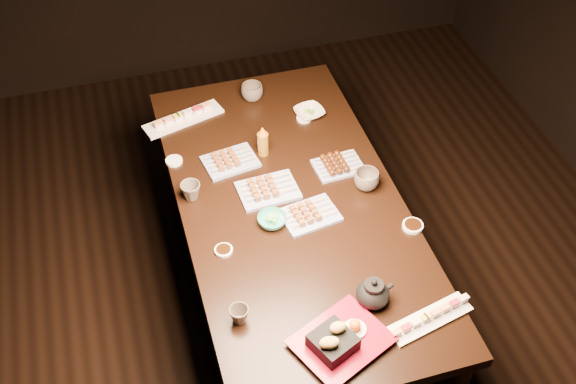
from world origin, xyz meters
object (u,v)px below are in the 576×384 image
at_px(sushi_platter_near, 430,317).
at_px(teacup_mid_right, 367,180).
at_px(sushi_platter_far, 183,116).
at_px(tempura_tray, 342,335).
at_px(dining_table, 291,262).
at_px(condiment_bottle, 263,141).
at_px(yakitori_plate_left, 230,158).
at_px(teapot, 373,292).
at_px(teacup_near_left, 239,315).
at_px(yakitori_plate_right, 310,212).
at_px(teacup_far_left, 191,191).
at_px(yakitori_plate_center, 268,187).
at_px(edamame_bowl_cream, 309,113).
at_px(edamame_bowl_green, 272,220).
at_px(teacup_far_right, 252,92).

height_order(sushi_platter_near, teacup_mid_right, teacup_mid_right).
relative_size(sushi_platter_far, teacup_mid_right, 3.53).
xyz_separation_m(tempura_tray, teacup_mid_right, (0.36, 0.70, -0.01)).
bearing_deg(dining_table, condiment_bottle, 88.50).
relative_size(yakitori_plate_left, teapot, 1.57).
height_order(sushi_platter_far, teacup_near_left, teacup_near_left).
relative_size(yakitori_plate_right, teacup_far_left, 2.70).
bearing_deg(yakitori_plate_center, teapot, -75.25).
bearing_deg(edamame_bowl_cream, sushi_platter_far, 167.13).
relative_size(edamame_bowl_green, condiment_bottle, 0.78).
bearing_deg(teacup_near_left, sushi_platter_far, 89.32).
height_order(teacup_near_left, teacup_far_right, teacup_far_right).
relative_size(yakitori_plate_center, edamame_bowl_green, 2.09).
distance_m(sushi_platter_far, yakitori_plate_right, 0.84).
height_order(sushi_platter_far, teacup_far_right, teacup_far_right).
relative_size(yakitori_plate_center, teacup_near_left, 3.44).
relative_size(teacup_far_right, teapot, 0.72).
height_order(teacup_mid_right, teapot, teapot).
height_order(yakitori_plate_center, teacup_far_left, teacup_far_left).
relative_size(sushi_platter_far, condiment_bottle, 2.52).
xyz_separation_m(sushi_platter_far, edamame_bowl_green, (0.22, -0.75, -0.00)).
relative_size(tempura_tray, teapot, 2.15).
xyz_separation_m(sushi_platter_near, teacup_far_left, (-0.70, 0.84, 0.02)).
bearing_deg(teacup_mid_right, teapot, -108.72).
height_order(teacup_near_left, teapot, teapot).
height_order(teacup_near_left, teacup_far_left, teacup_far_left).
bearing_deg(yakitori_plate_right, yakitori_plate_left, 110.99).
xyz_separation_m(yakitori_plate_center, teacup_far_left, (-0.31, 0.06, 0.01)).
distance_m(edamame_bowl_green, teacup_far_left, 0.37).
bearing_deg(tempura_tray, yakitori_plate_left, 74.94).
xyz_separation_m(teacup_far_left, teapot, (0.53, -0.71, 0.02)).
height_order(sushi_platter_far, edamame_bowl_green, sushi_platter_far).
bearing_deg(yakitori_plate_left, sushi_platter_far, 103.17).
relative_size(tempura_tray, teacup_near_left, 4.35).
bearing_deg(tempura_tray, yakitori_plate_center, 69.47).
height_order(sushi_platter_near, yakitori_plate_left, yakitori_plate_left).
bearing_deg(teacup_far_left, yakitori_plate_center, -10.15).
bearing_deg(sushi_platter_far, dining_table, 100.04).
distance_m(sushi_platter_far, condiment_bottle, 0.45).
distance_m(dining_table, teacup_mid_right, 0.53).
relative_size(dining_table, edamame_bowl_cream, 13.55).
bearing_deg(teacup_mid_right, dining_table, -179.19).
bearing_deg(tempura_tray, teapot, 15.72).
distance_m(edamame_bowl_cream, teacup_near_left, 1.19).
bearing_deg(condiment_bottle, edamame_bowl_green, -100.15).
height_order(sushi_platter_far, edamame_bowl_cream, sushi_platter_far).
xyz_separation_m(yakitori_plate_center, teacup_mid_right, (0.40, -0.09, 0.01)).
relative_size(dining_table, edamame_bowl_green, 15.32).
relative_size(dining_table, yakitori_plate_right, 8.00).
height_order(yakitori_plate_left, teacup_near_left, teacup_near_left).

